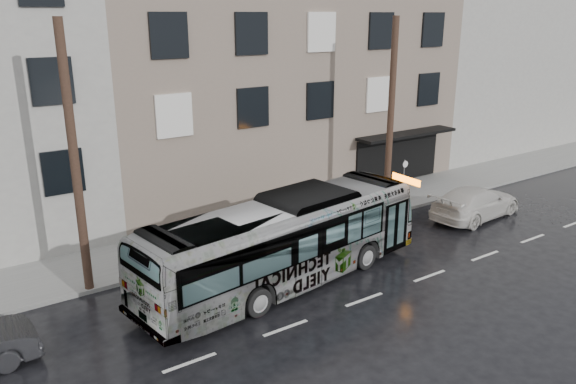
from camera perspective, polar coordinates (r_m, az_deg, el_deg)
name	(u,v)px	position (r m, az deg, el deg)	size (l,w,h in m)	color
ground	(319,273)	(21.16, 3.19, -8.19)	(120.00, 120.00, 0.00)	black
sidewalk	(252,231)	(24.86, -3.67, -3.96)	(90.00, 3.60, 0.15)	gray
building_taupe	(256,82)	(32.60, -3.29, 11.07)	(20.00, 12.00, 11.00)	#77685B
building_filler	(473,59)	(45.31, 18.30, 12.71)	(18.00, 12.00, 12.00)	#A9A8A0
utility_pole_front	(391,119)	(26.23, 10.38, 7.34)	(0.30, 0.30, 9.00)	#422B21
utility_pole_rear	(75,162)	(19.38, -20.86, 2.86)	(0.30, 0.30, 9.00)	#422B21
sign_post	(403,184)	(27.75, 11.64, 0.81)	(0.06, 0.06, 2.40)	slate
bus	(285,242)	(19.76, -0.32, -5.06)	(2.66, 11.39, 3.17)	#B2B2B2
white_sedan	(475,202)	(27.83, 18.50, -1.00)	(2.11, 5.19, 1.51)	silver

